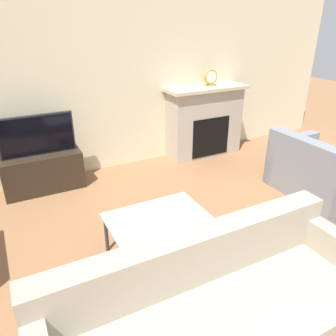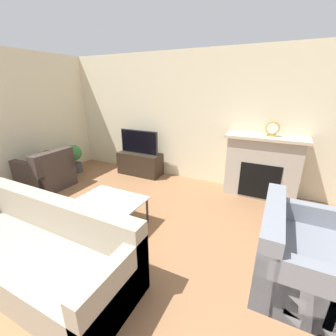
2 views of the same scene
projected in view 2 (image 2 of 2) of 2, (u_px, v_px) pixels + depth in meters
The scene contains 10 objects.
wall_back at pixel (184, 118), 4.87m from camera, with size 8.77×0.06×2.70m.
fireplace at pixel (262, 165), 4.20m from camera, with size 1.39×0.49×1.18m.
tv_stand at pixel (140, 164), 5.38m from camera, with size 1.04×0.45×0.52m.
tv at pixel (139, 142), 5.19m from camera, with size 0.96×0.06×0.54m.
couch_sectional at pixel (38, 252), 2.47m from camera, with size 2.39×0.88×0.82m.
couch_loveseat at pixel (297, 255), 2.42m from camera, with size 0.88×1.26×0.82m.
armchair_by_window at pixel (47, 174), 4.63m from camera, with size 0.80×0.88×0.82m.
coffee_table at pixel (112, 201), 3.36m from camera, with size 0.97×0.60×0.44m.
potted_plant at pixel (74, 157), 5.46m from camera, with size 0.38×0.38×0.68m.
mantel_clock at pixel (273, 129), 3.93m from camera, with size 0.23×0.07×0.26m.
Camera 2 is at (1.90, -0.26, 2.01)m, focal length 24.00 mm.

